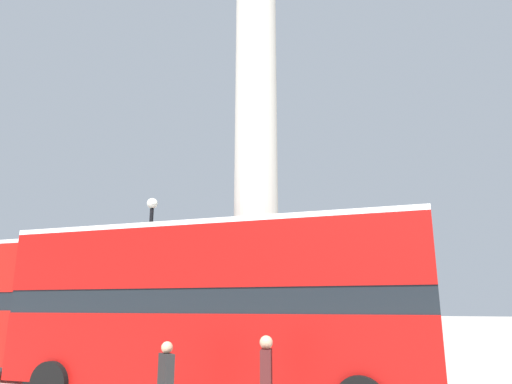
# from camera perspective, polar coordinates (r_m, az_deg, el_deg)

# --- Properties ---
(ground_plane) EXTENTS (200.00, 200.00, 0.00)m
(ground_plane) POSITION_cam_1_polar(r_m,az_deg,el_deg) (16.96, -0.00, -21.69)
(ground_plane) COLOR #ADA89E
(monument_column) EXTENTS (5.43, 5.43, 23.00)m
(monument_column) POSITION_cam_1_polar(r_m,az_deg,el_deg) (17.57, -0.00, 2.88)
(monument_column) COLOR beige
(monument_column) RESTS_ON ground_plane
(bus_b) EXTENTS (10.29, 3.32, 4.18)m
(bus_b) POSITION_cam_1_polar(r_m,az_deg,el_deg) (11.48, -5.24, -13.68)
(bus_b) COLOR #A80F0C
(bus_b) RESTS_ON ground_plane
(equestrian_statue) EXTENTS (3.88, 2.97, 5.65)m
(equestrian_statue) POSITION_cam_1_polar(r_m,az_deg,el_deg) (25.05, -15.74, -15.35)
(equestrian_statue) COLOR beige
(equestrian_statue) RESTS_ON ground_plane
(street_lamp) EXTENTS (0.39, 0.39, 6.16)m
(street_lamp) POSITION_cam_1_polar(r_m,az_deg,el_deg) (17.02, -13.34, -10.24)
(street_lamp) COLOR black
(street_lamp) RESTS_ON ground_plane
(pedestrian_near_lamp) EXTENTS (0.44, 0.40, 1.62)m
(pedestrian_near_lamp) POSITION_cam_1_polar(r_m,az_deg,el_deg) (9.06, -11.26, -22.46)
(pedestrian_near_lamp) COLOR #4C473D
(pedestrian_near_lamp) RESTS_ON ground_plane
(pedestrian_by_plinth) EXTENTS (0.31, 0.50, 1.76)m
(pedestrian_by_plinth) POSITION_cam_1_polar(r_m,az_deg,el_deg) (8.41, 1.30, -22.66)
(pedestrian_by_plinth) COLOR #192347
(pedestrian_by_plinth) RESTS_ON ground_plane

